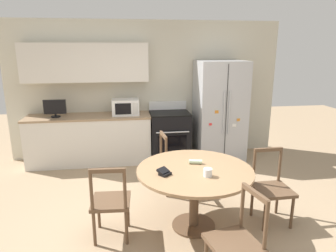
% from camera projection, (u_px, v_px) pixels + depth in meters
% --- Properties ---
extents(ground_plane, '(14.00, 14.00, 0.00)m').
position_uv_depth(ground_plane, '(165.00, 226.00, 3.63)').
color(ground_plane, '#9E8466').
extents(back_wall, '(5.20, 0.44, 2.60)m').
position_uv_depth(back_wall, '(131.00, 83.00, 5.70)').
color(back_wall, beige).
rests_on(back_wall, ground_plane).
extents(kitchen_counter, '(2.24, 0.64, 0.90)m').
position_uv_depth(kitchen_counter, '(90.00, 139.00, 5.55)').
color(kitchen_counter, silver).
rests_on(kitchen_counter, ground_plane).
extents(refrigerator, '(0.88, 0.81, 1.87)m').
position_uv_depth(refrigerator, '(219.00, 111.00, 5.67)').
color(refrigerator, '#B2B5BA').
rests_on(refrigerator, ground_plane).
extents(oven_range, '(0.73, 0.68, 1.08)m').
position_uv_depth(oven_range, '(170.00, 135.00, 5.73)').
color(oven_range, black).
rests_on(oven_range, ground_plane).
extents(microwave, '(0.49, 0.37, 0.28)m').
position_uv_depth(microwave, '(126.00, 107.00, 5.50)').
color(microwave, white).
rests_on(microwave, kitchen_counter).
extents(countertop_tv, '(0.38, 0.16, 0.31)m').
position_uv_depth(countertop_tv, '(55.00, 108.00, 5.28)').
color(countertop_tv, black).
rests_on(countertop_tv, kitchen_counter).
extents(dining_table, '(1.34, 1.34, 0.74)m').
position_uv_depth(dining_table, '(195.00, 179.00, 3.47)').
color(dining_table, '#997551').
rests_on(dining_table, ground_plane).
extents(dining_chair_right, '(0.43, 0.43, 0.90)m').
position_uv_depth(dining_chair_right, '(272.00, 188.00, 3.64)').
color(dining_chair_right, brown).
rests_on(dining_chair_right, ground_plane).
extents(dining_chair_left, '(0.45, 0.45, 0.90)m').
position_uv_depth(dining_chair_left, '(111.00, 202.00, 3.31)').
color(dining_chair_left, brown).
rests_on(dining_chair_left, ground_plane).
extents(dining_chair_near, '(0.50, 0.50, 0.90)m').
position_uv_depth(dining_chair_near, '(236.00, 242.00, 2.63)').
color(dining_chair_near, brown).
rests_on(dining_chair_near, ground_plane).
extents(dining_chair_far, '(0.46, 0.46, 0.90)m').
position_uv_depth(dining_chair_far, '(174.00, 163.00, 4.43)').
color(dining_chair_far, brown).
rests_on(dining_chair_far, ground_plane).
extents(candle_glass, '(0.10, 0.10, 0.09)m').
position_uv_depth(candle_glass, '(208.00, 173.00, 3.23)').
color(candle_glass, silver).
rests_on(candle_glass, dining_table).
extents(folded_napkin, '(0.16, 0.09, 0.05)m').
position_uv_depth(folded_napkin, '(196.00, 162.00, 3.59)').
color(folded_napkin, beige).
rests_on(folded_napkin, dining_table).
extents(wallet, '(0.17, 0.17, 0.07)m').
position_uv_depth(wallet, '(164.00, 172.00, 3.28)').
color(wallet, black).
rests_on(wallet, dining_table).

